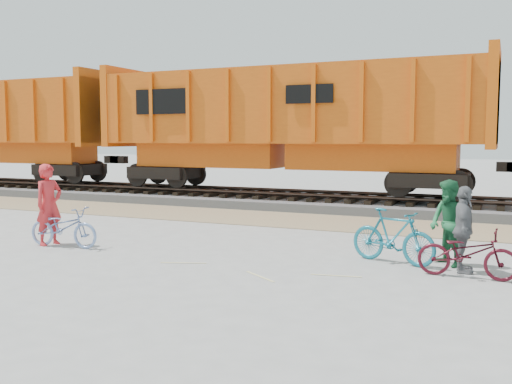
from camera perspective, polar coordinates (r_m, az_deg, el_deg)
ground at (r=11.48m, az=-0.87°, el=-6.77°), size 120.00×120.00×0.00m
gravel_strip at (r=16.56m, az=7.15°, el=-3.01°), size 120.00×3.00×0.02m
ballast_bed at (r=19.89m, az=10.07°, el=-1.24°), size 120.00×4.00×0.30m
track at (r=19.85m, az=10.08°, el=-0.31°), size 120.00×2.60×0.24m
hopper_car_center at (r=20.55m, az=3.00°, el=7.03°), size 14.00×3.13×4.65m
bicycle_blue at (r=13.38m, az=-18.68°, el=-3.35°), size 1.76×0.75×0.90m
bicycle_teal at (r=11.36m, az=13.54°, el=-4.32°), size 1.84×1.02×1.06m
bicycle_maroon at (r=10.57m, az=20.36°, el=-5.75°), size 1.69×0.64×0.88m
person_solo at (r=13.74m, az=-20.00°, el=-1.19°), size 0.55×0.74×1.84m
person_man at (r=11.38m, az=18.71°, el=-2.97°), size 1.00×1.01×1.64m
person_woman at (r=10.91m, az=20.03°, el=-3.55°), size 0.47×0.95×1.57m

